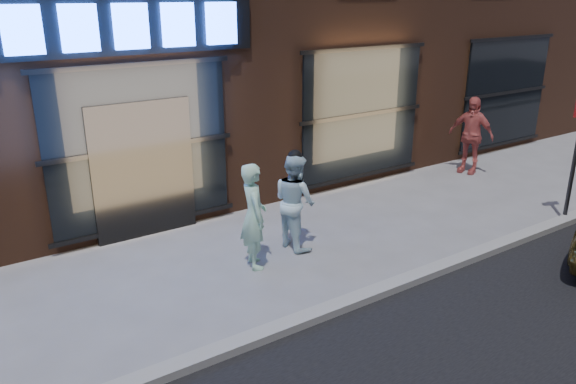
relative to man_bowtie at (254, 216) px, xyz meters
The scene contains 5 objects.
ground 2.21m from the man_bowtie, 117.92° to the right, with size 90.00×90.00×0.00m, color slate.
curb 2.19m from the man_bowtie, 117.92° to the right, with size 60.00×0.25×0.12m, color gray.
man_bowtie is the anchor object (origin of this frame).
man_cap 0.97m from the man_bowtie, 14.53° to the left, with size 0.80×0.62×1.64m, color white.
passerby 6.91m from the man_bowtie, 11.27° to the left, with size 1.07×0.45×1.83m, color #C35650.
Camera 1 is at (-3.10, -5.16, 4.12)m, focal length 35.00 mm.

